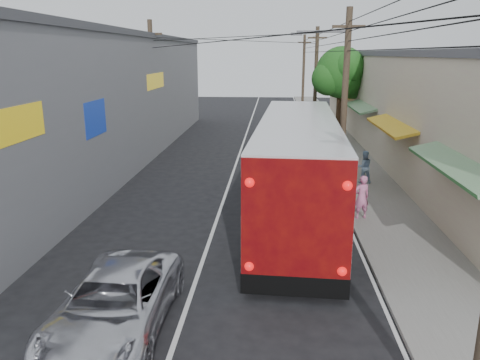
# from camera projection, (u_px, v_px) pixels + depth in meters

# --- Properties ---
(sidewalk) EXTENTS (3.00, 80.00, 0.12)m
(sidewalk) POSITION_uv_depth(u_px,v_px,m) (346.00, 156.00, 28.37)
(sidewalk) COLOR slate
(sidewalk) RESTS_ON ground
(building_right) EXTENTS (7.09, 40.00, 6.25)m
(building_right) POSITION_uv_depth(u_px,v_px,m) (416.00, 102.00, 29.18)
(building_right) COLOR beige
(building_right) RESTS_ON ground
(building_left) EXTENTS (7.20, 36.00, 7.25)m
(building_left) POSITION_uv_depth(u_px,v_px,m) (87.00, 98.00, 26.52)
(building_left) COLOR gray
(building_left) RESTS_ON ground
(utility_poles) EXTENTS (11.80, 45.28, 8.00)m
(utility_poles) POSITION_uv_depth(u_px,v_px,m) (292.00, 87.00, 27.85)
(utility_poles) COLOR #473828
(utility_poles) RESTS_ON ground
(street_tree) EXTENTS (4.40, 4.00, 6.60)m
(street_tree) POSITION_uv_depth(u_px,v_px,m) (342.00, 74.00, 32.93)
(street_tree) COLOR #3F2B19
(street_tree) RESTS_ON ground
(coach_bus) EXTENTS (3.57, 13.28, 3.79)m
(coach_bus) POSITION_uv_depth(u_px,v_px,m) (297.00, 167.00, 17.63)
(coach_bus) COLOR silver
(coach_bus) RESTS_ON ground
(jeepney) EXTENTS (2.33, 5.00, 1.38)m
(jeepney) POSITION_uv_depth(u_px,v_px,m) (115.00, 303.00, 10.45)
(jeepney) COLOR silver
(jeepney) RESTS_ON ground
(parked_suv) EXTENTS (3.19, 6.18, 1.71)m
(parked_suv) POSITION_uv_depth(u_px,v_px,m) (317.00, 154.00, 25.18)
(parked_suv) COLOR #96959D
(parked_suv) RESTS_ON ground
(parked_car_mid) EXTENTS (2.16, 4.64, 1.54)m
(parked_car_mid) POSITION_uv_depth(u_px,v_px,m) (301.00, 144.00, 28.37)
(parked_car_mid) COLOR #26262B
(parked_car_mid) RESTS_ON ground
(parked_car_far) EXTENTS (1.86, 4.31, 1.38)m
(parked_car_far) POSITION_uv_depth(u_px,v_px,m) (296.00, 126.00, 35.88)
(parked_car_far) COLOR black
(parked_car_far) RESTS_ON ground
(pedestrian_near) EXTENTS (0.69, 0.56, 1.65)m
(pedestrian_near) POSITION_uv_depth(u_px,v_px,m) (362.00, 197.00, 17.35)
(pedestrian_near) COLOR pink
(pedestrian_near) RESTS_ON sidewalk
(pedestrian_far) EXTENTS (0.81, 0.66, 1.55)m
(pedestrian_far) POSITION_uv_depth(u_px,v_px,m) (364.00, 167.00, 22.16)
(pedestrian_far) COLOR #98BADE
(pedestrian_far) RESTS_ON sidewalk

